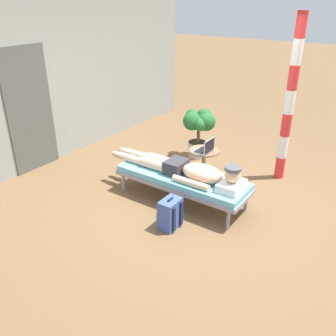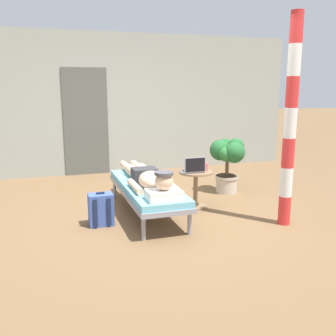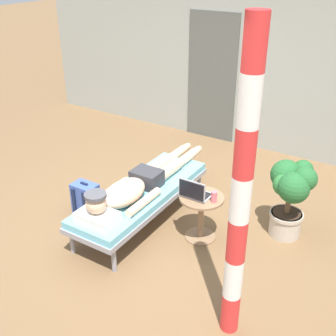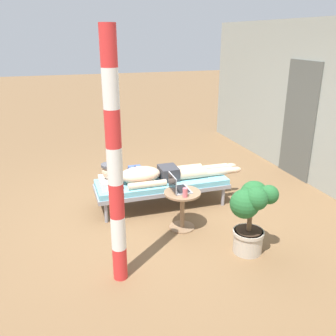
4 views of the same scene
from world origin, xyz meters
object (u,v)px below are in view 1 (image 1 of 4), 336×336
Objects in this scene: laptop at (205,149)px; porch_post at (290,102)px; lounge_chair at (182,179)px; potted_plant at (199,128)px; side_table at (204,160)px; person_reclining at (188,170)px; drink_glass at (210,144)px; backpack at (170,214)px.

porch_post is (0.86, -0.93, 0.69)m from laptop.
porch_post is (1.54, -0.92, 0.92)m from lounge_chair.
porch_post is (0.02, -1.53, 0.71)m from potted_plant.
person_reclining is at bearing -167.98° from side_table.
potted_plant is 0.35× the size of porch_post.
laptop reaches higher than person_reclining.
potted_plant reaches higher than drink_glass.
laptop is 0.12× the size of porch_post.
laptop is 0.21m from drink_glass.
laptop is 0.73× the size of backpack.
lounge_chair is 0.20m from person_reclining.
side_table reaches higher than backpack.
laptop is (0.67, 0.11, 0.06)m from person_reclining.
person_reclining is 7.00× the size of laptop.
laptop is 1.44m from porch_post.
person_reclining reaches higher than backpack.
potted_plant is at bearing 21.45° from backpack.
potted_plant is (1.51, 0.71, 0.04)m from person_reclining.
backpack is (-1.39, -0.30, -0.16)m from side_table.
person_reclining is (0.00, -0.10, 0.17)m from lounge_chair.
side_table is 0.27m from drink_glass.
potted_plant is (0.63, 0.57, -0.02)m from drink_glass.
drink_glass is 0.13× the size of potted_plant.
backpack is (-0.66, -0.14, -0.32)m from person_reclining.
laptop is at bearing 8.86° from person_reclining.
drink_glass is at bearing 8.95° from laptop.
porch_post is (0.65, -0.96, 0.69)m from drink_glass.
lounge_chair is 0.92m from drink_glass.
backpack is 2.53m from porch_post.
laptop is 1.03m from potted_plant.
lounge_chair is 6.33× the size of laptop.
drink_glass is 1.35m from porch_post.
lounge_chair is at bearing 20.13° from backpack.
person_reclining is 1.67m from potted_plant.
person_reclining is at bearing 151.74° from porch_post.
lounge_chair is 1.64m from potted_plant.
person_reclining is 5.12× the size of backpack.
person_reclining is at bearing 12.44° from backpack.
lounge_chair is at bearing -175.27° from side_table.
potted_plant is (2.17, 0.85, 0.36)m from backpack.
potted_plant is (0.78, 0.55, 0.20)m from side_table.
potted_plant is (0.84, 0.60, -0.02)m from laptop.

